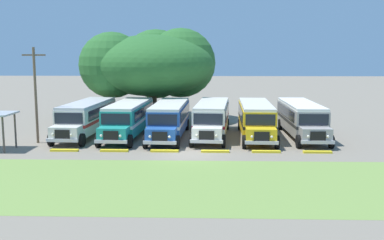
{
  "coord_description": "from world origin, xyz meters",
  "views": [
    {
      "loc": [
        1.17,
        -30.75,
        6.93
      ],
      "look_at": [
        0.0,
        5.37,
        1.6
      ],
      "focal_mm": 42.26,
      "sensor_mm": 36.0,
      "label": 1
    }
  ],
  "objects_px": {
    "broad_shade_tree": "(153,65)",
    "parked_bus_slot_1": "(129,117)",
    "parked_bus_slot_0": "(87,117)",
    "parked_bus_slot_5": "(301,118)",
    "parked_bus_slot_3": "(212,117)",
    "parked_bus_slot_2": "(170,118)",
    "utility_pole": "(36,92)",
    "parked_bus_slot_4": "(256,118)"
  },
  "relations": [
    {
      "from": "broad_shade_tree",
      "to": "parked_bus_slot_1",
      "type": "bearing_deg",
      "value": -95.81
    },
    {
      "from": "parked_bus_slot_0",
      "to": "parked_bus_slot_1",
      "type": "distance_m",
      "value": 3.68
    },
    {
      "from": "parked_bus_slot_5",
      "to": "parked_bus_slot_3",
      "type": "bearing_deg",
      "value": -90.26
    },
    {
      "from": "parked_bus_slot_1",
      "to": "parked_bus_slot_0",
      "type": "bearing_deg",
      "value": -92.49
    },
    {
      "from": "parked_bus_slot_2",
      "to": "parked_bus_slot_3",
      "type": "distance_m",
      "value": 3.59
    },
    {
      "from": "parked_bus_slot_0",
      "to": "parked_bus_slot_2",
      "type": "relative_size",
      "value": 1.0
    },
    {
      "from": "utility_pole",
      "to": "broad_shade_tree",
      "type": "bearing_deg",
      "value": 59.7
    },
    {
      "from": "parked_bus_slot_3",
      "to": "utility_pole",
      "type": "height_order",
      "value": "utility_pole"
    },
    {
      "from": "broad_shade_tree",
      "to": "utility_pole",
      "type": "xyz_separation_m",
      "value": [
        -7.59,
        -12.98,
        -1.82
      ]
    },
    {
      "from": "parked_bus_slot_0",
      "to": "parked_bus_slot_5",
      "type": "relative_size",
      "value": 1.01
    },
    {
      "from": "parked_bus_slot_3",
      "to": "utility_pole",
      "type": "bearing_deg",
      "value": -70.9
    },
    {
      "from": "parked_bus_slot_1",
      "to": "parked_bus_slot_3",
      "type": "distance_m",
      "value": 7.06
    },
    {
      "from": "parked_bus_slot_1",
      "to": "parked_bus_slot_3",
      "type": "xyz_separation_m",
      "value": [
        7.06,
        0.26,
        0.0
      ]
    },
    {
      "from": "utility_pole",
      "to": "parked_bus_slot_2",
      "type": "bearing_deg",
      "value": 16.8
    },
    {
      "from": "parked_bus_slot_3",
      "to": "parked_bus_slot_4",
      "type": "distance_m",
      "value": 3.69
    },
    {
      "from": "parked_bus_slot_4",
      "to": "parked_bus_slot_1",
      "type": "bearing_deg",
      "value": -88.31
    },
    {
      "from": "parked_bus_slot_0",
      "to": "parked_bus_slot_3",
      "type": "relative_size",
      "value": 1.0
    },
    {
      "from": "parked_bus_slot_0",
      "to": "parked_bus_slot_1",
      "type": "relative_size",
      "value": 1.0
    },
    {
      "from": "parked_bus_slot_1",
      "to": "utility_pole",
      "type": "height_order",
      "value": "utility_pole"
    },
    {
      "from": "parked_bus_slot_1",
      "to": "utility_pole",
      "type": "relative_size",
      "value": 1.47
    },
    {
      "from": "parked_bus_slot_0",
      "to": "parked_bus_slot_2",
      "type": "distance_m",
      "value": 7.18
    },
    {
      "from": "parked_bus_slot_3",
      "to": "parked_bus_slot_4",
      "type": "bearing_deg",
      "value": 90.09
    },
    {
      "from": "parked_bus_slot_4",
      "to": "utility_pole",
      "type": "bearing_deg",
      "value": -77.53
    },
    {
      "from": "parked_bus_slot_5",
      "to": "parked_bus_slot_0",
      "type": "bearing_deg",
      "value": -90.54
    },
    {
      "from": "broad_shade_tree",
      "to": "utility_pole",
      "type": "relative_size",
      "value": 1.85
    },
    {
      "from": "utility_pole",
      "to": "parked_bus_slot_4",
      "type": "bearing_deg",
      "value": 10.66
    },
    {
      "from": "parked_bus_slot_3",
      "to": "broad_shade_tree",
      "type": "bearing_deg",
      "value": -142.71
    },
    {
      "from": "parked_bus_slot_1",
      "to": "parked_bus_slot_4",
      "type": "bearing_deg",
      "value": 93.04
    },
    {
      "from": "parked_bus_slot_1",
      "to": "parked_bus_slot_2",
      "type": "bearing_deg",
      "value": 89.31
    },
    {
      "from": "parked_bus_slot_0",
      "to": "broad_shade_tree",
      "type": "xyz_separation_m",
      "value": [
        4.65,
        9.34,
        4.2
      ]
    },
    {
      "from": "parked_bus_slot_3",
      "to": "parked_bus_slot_2",
      "type": "bearing_deg",
      "value": -77.47
    },
    {
      "from": "parked_bus_slot_2",
      "to": "parked_bus_slot_4",
      "type": "distance_m",
      "value": 7.24
    },
    {
      "from": "parked_bus_slot_1",
      "to": "parked_bus_slot_2",
      "type": "distance_m",
      "value": 3.51
    },
    {
      "from": "parked_bus_slot_2",
      "to": "utility_pole",
      "type": "xyz_separation_m",
      "value": [
        -10.1,
        -3.05,
        2.38
      ]
    },
    {
      "from": "parked_bus_slot_0",
      "to": "utility_pole",
      "type": "distance_m",
      "value": 5.25
    },
    {
      "from": "parked_bus_slot_3",
      "to": "parked_bus_slot_4",
      "type": "height_order",
      "value": "same"
    },
    {
      "from": "parked_bus_slot_0",
      "to": "utility_pole",
      "type": "relative_size",
      "value": 1.47
    },
    {
      "from": "utility_pole",
      "to": "parked_bus_slot_5",
      "type": "bearing_deg",
      "value": 9.5
    },
    {
      "from": "parked_bus_slot_3",
      "to": "parked_bus_slot_4",
      "type": "relative_size",
      "value": 1.01
    },
    {
      "from": "parked_bus_slot_5",
      "to": "utility_pole",
      "type": "distance_m",
      "value": 21.6
    },
    {
      "from": "parked_bus_slot_4",
      "to": "parked_bus_slot_3",
      "type": "bearing_deg",
      "value": -92.64
    },
    {
      "from": "parked_bus_slot_4",
      "to": "utility_pole",
      "type": "distance_m",
      "value": 17.8
    }
  ]
}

